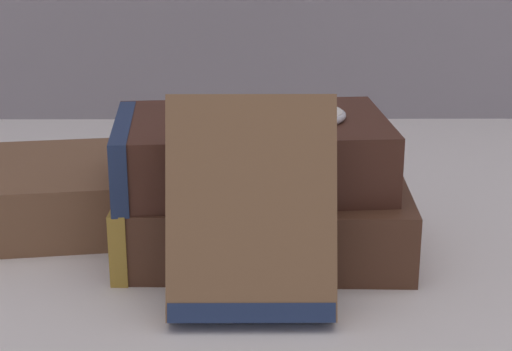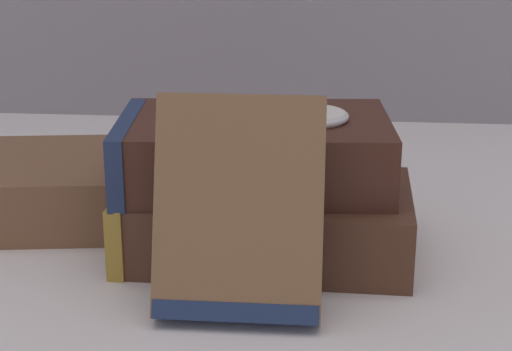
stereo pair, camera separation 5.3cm
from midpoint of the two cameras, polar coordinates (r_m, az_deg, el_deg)
name	(u,v)px [view 2 (the right image)]	position (r m, az deg, el deg)	size (l,w,h in m)	color
ground_plane	(253,252)	(0.64, 2.18, -5.15)	(3.00, 3.00, 0.00)	silver
book_flat_bottom	(259,222)	(0.62, 2.62, -3.15)	(0.21, 0.13, 0.05)	#4C2D1E
book_flat_top	(247,151)	(0.62, 1.85, 1.59)	(0.20, 0.14, 0.05)	#422319
book_leaning_front	(243,216)	(0.53, 2.02, -2.76)	(0.10, 0.07, 0.14)	brown
pocket_watch	(310,116)	(0.61, 6.13, 3.94)	(0.05, 0.06, 0.01)	silver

